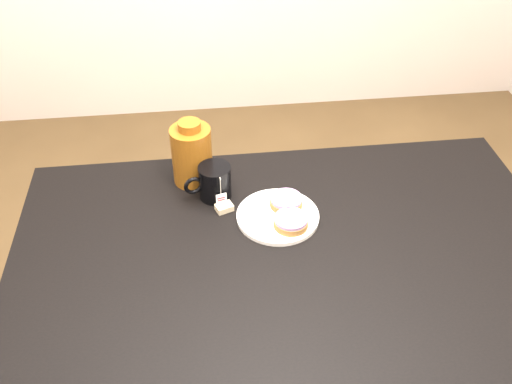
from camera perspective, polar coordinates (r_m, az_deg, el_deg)
The scene contains 7 objects.
table at distance 1.49m, azimuth 3.45°, elevation -8.62°, with size 1.40×0.90×0.75m.
plate at distance 1.52m, azimuth 2.19°, elevation -2.37°, with size 0.22×0.22×0.02m.
bagel_back at distance 1.54m, azimuth 3.05°, elevation -0.94°, with size 0.12×0.12×0.03m.
bagel_front at distance 1.48m, azimuth 3.51°, elevation -2.97°, with size 0.13×0.13×0.03m.
mug at distance 1.57m, azimuth -4.21°, elevation 1.02°, with size 0.14×0.11×0.10m.
teabag_pouch at distance 1.55m, azimuth -3.19°, elevation -1.56°, with size 0.04×0.03×0.02m, color #C6B793.
bagel_package at distance 1.61m, azimuth -6.44°, elevation 3.78°, with size 0.12×0.12×0.19m.
Camera 1 is at (-0.20, -0.98, 1.76)m, focal length 40.00 mm.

